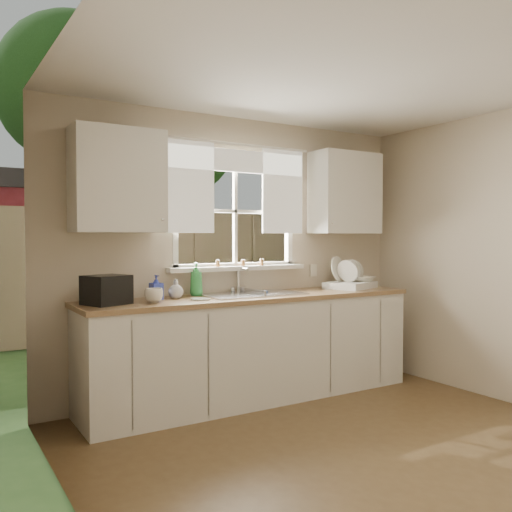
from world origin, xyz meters
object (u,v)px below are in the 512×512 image
dish_rack (350,282)px  black_appliance (107,290)px  cup (154,295)px  soap_bottle_a (196,279)px

dish_rack → black_appliance: size_ratio=1.93×
black_appliance → cup: bearing=-34.4°
cup → black_appliance: bearing=142.6°
soap_bottle_a → cup: 0.56m
dish_rack → black_appliance: (-2.41, -0.03, 0.05)m
dish_rack → black_appliance: 2.41m
cup → dish_rack: bearing=-22.0°
dish_rack → cup: bearing=-177.1°
soap_bottle_a → black_appliance: size_ratio=0.96×
cup → black_appliance: (-0.34, 0.08, 0.05)m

